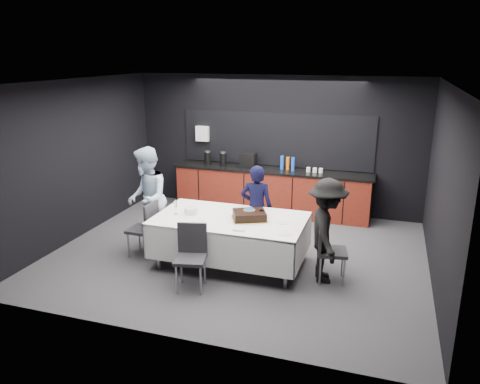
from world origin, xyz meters
name	(u,v)px	position (x,y,z in m)	size (l,w,h in m)	color
ground	(238,254)	(0.00, 0.00, 0.00)	(6.00, 6.00, 0.00)	#414146
room_shell	(238,144)	(0.00, 0.00, 1.86)	(6.04, 5.04, 2.82)	white
kitchenette	(271,188)	(-0.02, 2.22, 0.54)	(4.10, 0.64, 2.05)	#5B170E
party_table	(230,226)	(0.00, -0.40, 0.64)	(2.32, 1.32, 0.78)	#99999E
cake_assembly	(250,215)	(0.31, -0.38, 0.84)	(0.65, 0.60, 0.17)	#EBBF45
plate_stack	(191,211)	(-0.65, -0.41, 0.83)	(0.21, 0.21, 0.10)	white
loose_plate_near	(199,221)	(-0.39, -0.69, 0.78)	(0.21, 0.21, 0.01)	white
loose_plate_right_a	(283,222)	(0.82, -0.36, 0.78)	(0.19, 0.19, 0.01)	white
loose_plate_right_b	(284,234)	(0.95, -0.80, 0.78)	(0.20, 0.20, 0.01)	white
loose_plate_far	(241,208)	(0.03, 0.06, 0.78)	(0.20, 0.20, 0.01)	white
fork_pile	(239,229)	(0.30, -0.87, 0.79)	(0.17, 0.11, 0.03)	white
champagne_flute	(176,205)	(-0.86, -0.52, 0.94)	(0.06, 0.06, 0.22)	white
chair_left	(146,225)	(-1.40, -0.53, 0.53)	(0.43, 0.43, 0.92)	#28282C
chair_right	(327,246)	(1.51, -0.48, 0.53)	(0.49, 0.49, 0.92)	#28282C
chair_near	(191,251)	(-0.28, -1.26, 0.53)	(0.50, 0.50, 0.92)	#28282C
person_center	(256,208)	(0.23, 0.28, 0.74)	(0.54, 0.35, 1.47)	black
person_left	(147,199)	(-1.55, -0.18, 0.87)	(0.85, 0.66, 1.74)	silver
person_right	(327,231)	(1.49, -0.47, 0.77)	(0.99, 0.57, 1.54)	black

